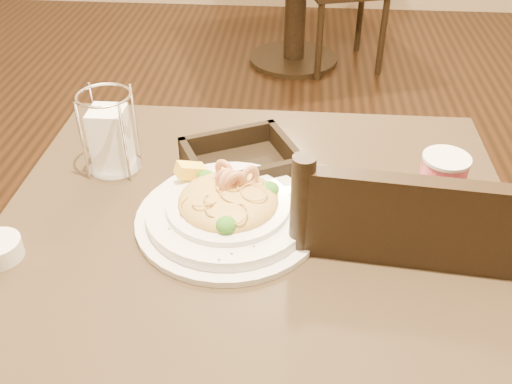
# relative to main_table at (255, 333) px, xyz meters

# --- Properties ---
(main_table) EXTENTS (0.90, 0.90, 0.75)m
(main_table) POSITION_rel_main_table_xyz_m (0.00, 0.00, 0.00)
(main_table) COLOR black
(main_table) RESTS_ON ground
(dining_chair_near) EXTENTS (0.46, 0.46, 0.93)m
(dining_chair_near) POSITION_rel_main_table_xyz_m (0.27, 0.09, -0.02)
(dining_chair_near) COLOR black
(dining_chair_near) RESTS_ON ground
(pasta_bowl) EXTENTS (0.35, 0.32, 0.10)m
(pasta_bowl) POSITION_rel_main_table_xyz_m (-0.05, 0.04, 0.27)
(pasta_bowl) COLOR white
(pasta_bowl) RESTS_ON main_table
(drink_glass) EXTENTS (0.15, 0.15, 0.13)m
(drink_glass) POSITION_rel_main_table_xyz_m (0.30, 0.07, 0.30)
(drink_glass) COLOR white
(drink_glass) RESTS_ON main_table
(bread_basket) EXTENTS (0.25, 0.24, 0.06)m
(bread_basket) POSITION_rel_main_table_xyz_m (-0.04, 0.19, 0.26)
(bread_basket) COLOR black
(bread_basket) RESTS_ON main_table
(napkin_caddy) EXTENTS (0.10, 0.10, 0.16)m
(napkin_caddy) POSITION_rel_main_table_xyz_m (-0.29, 0.19, 0.31)
(napkin_caddy) COLOR silver
(napkin_caddy) RESTS_ON main_table
(side_plate) EXTENTS (0.19, 0.19, 0.01)m
(side_plate) POSITION_rel_main_table_xyz_m (0.11, 0.14, 0.24)
(side_plate) COLOR white
(side_plate) RESTS_ON main_table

